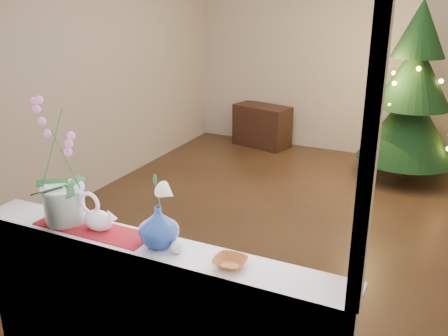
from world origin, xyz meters
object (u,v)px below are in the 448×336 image
Objects in this scene: paperweight at (177,247)px; blue_vase at (159,224)px; amber_dish at (230,263)px; side_table at (262,126)px; xmas_tree at (413,93)px; swan at (98,213)px; orchid_pot at (59,163)px.

blue_vase is at bearing 165.86° from paperweight.
amber_dish is 0.17× the size of side_table.
xmas_tree is 2.21m from side_table.
blue_vase reaches higher than swan.
orchid_pot is 0.34× the size of xmas_tree.
blue_vase is 0.43m from amber_dish.
swan is at bearing 176.02° from paperweight.
amber_dish is at bearing 22.75° from swan.
amber_dish reaches higher than side_table.
side_table is (-1.24, 4.61, -0.75)m from blue_vase.
swan is at bearing -66.12° from side_table.
side_table is at bearing 125.32° from swan.
paperweight is 4.88m from side_table.
blue_vase is (0.40, -0.01, 0.02)m from swan.
side_table is at bearing 167.18° from xmas_tree.
xmas_tree reaches higher than paperweight.
blue_vase reaches higher than side_table.
amber_dish is at bearing -56.79° from side_table.
xmas_tree reaches higher than blue_vase.
swan is 0.40m from blue_vase.
swan is 0.82m from amber_dish.
blue_vase is at bearing -0.17° from orchid_pot.
xmas_tree reaches higher than swan.
blue_vase is at bearing -100.74° from xmas_tree.
paperweight is 4.23m from xmas_tree.
paperweight is at bearing -99.03° from xmas_tree.
orchid_pot reaches higher than swan.
orchid_pot is 2.97× the size of swan.
amber_dish is at bearing -95.05° from xmas_tree.
orchid_pot is at bearing -108.90° from xmas_tree.
side_table is at bearing 106.37° from paperweight.
orchid_pot is 4.39m from xmas_tree.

